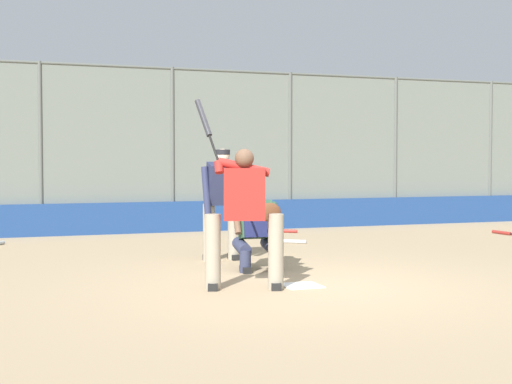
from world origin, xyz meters
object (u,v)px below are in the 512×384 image
at_px(batter_at_plate, 244,213).
at_px(catcher_behind_plate, 257,226).
at_px(spare_bat_by_padding, 282,231).
at_px(spare_bat_first_base_side, 504,233).
at_px(spare_bat_third_base_side, 290,241).
at_px(umpire_home, 222,201).

height_order(batter_at_plate, catcher_behind_plate, batter_at_plate).
bearing_deg(spare_bat_by_padding, batter_at_plate, -80.71).
xyz_separation_m(spare_bat_by_padding, spare_bat_first_base_side, (-4.00, 1.82, 0.00)).
height_order(catcher_behind_plate, spare_bat_third_base_side, catcher_behind_plate).
height_order(batter_at_plate, spare_bat_by_padding, batter_at_plate).
xyz_separation_m(spare_bat_third_base_side, spare_bat_first_base_side, (-4.54, 0.01, -0.00)).
bearing_deg(batter_at_plate, umpire_home, -83.49).
distance_m(spare_bat_by_padding, spare_bat_first_base_side, 4.39).
bearing_deg(batter_at_plate, spare_bat_third_base_side, -101.29).
xyz_separation_m(spare_bat_by_padding, spare_bat_third_base_side, (0.54, 1.81, 0.00)).
height_order(catcher_behind_plate, spare_bat_first_base_side, catcher_behind_plate).
bearing_deg(umpire_home, batter_at_plate, 77.37).
bearing_deg(umpire_home, spare_bat_by_padding, -124.97).
relative_size(spare_bat_by_padding, spare_bat_first_base_side, 0.87).
bearing_deg(umpire_home, catcher_behind_plate, 97.03).
xyz_separation_m(batter_at_plate, catcher_behind_plate, (-0.60, -1.26, -0.27)).
bearing_deg(spare_bat_third_base_side, spare_bat_by_padding, 108.31).
distance_m(batter_at_plate, catcher_behind_plate, 1.42).
relative_size(batter_at_plate, umpire_home, 1.34).
relative_size(catcher_behind_plate, umpire_home, 0.70).
relative_size(batter_at_plate, spare_bat_third_base_side, 3.17).
xyz_separation_m(umpire_home, spare_bat_by_padding, (-2.29, -3.54, -0.83)).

